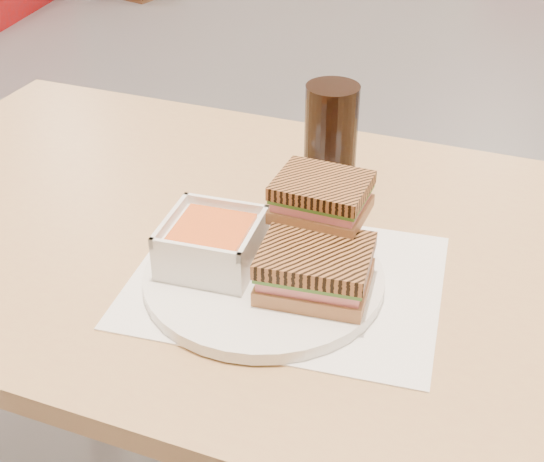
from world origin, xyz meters
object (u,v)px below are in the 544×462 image
(cola_glass, at_px, (331,140))
(main_table, at_px, (258,303))
(plate, at_px, (264,277))
(soup_bowl, at_px, (212,245))
(panini_lower, at_px, (315,269))

(cola_glass, bearing_deg, main_table, -114.45)
(plate, bearing_deg, cola_glass, 83.86)
(plate, bearing_deg, main_table, 111.37)
(main_table, xyz_separation_m, soup_bowl, (-0.03, -0.10, 0.16))
(soup_bowl, height_order, panini_lower, soup_bowl)
(soup_bowl, distance_m, cola_glass, 0.26)
(plate, bearing_deg, panini_lower, -11.87)
(main_table, distance_m, panini_lower, 0.22)
(soup_bowl, bearing_deg, plate, -1.73)
(main_table, height_order, cola_glass, cola_glass)
(plate, height_order, panini_lower, panini_lower)
(soup_bowl, height_order, cola_glass, cola_glass)
(cola_glass, bearing_deg, panini_lower, -81.42)
(main_table, height_order, plate, plate)
(main_table, distance_m, cola_glass, 0.25)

